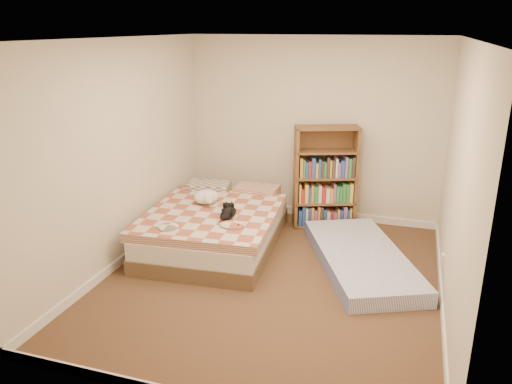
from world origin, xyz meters
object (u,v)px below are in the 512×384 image
(bookshelf, at_px, (325,189))
(floor_mattress, at_px, (361,259))
(black_cat, at_px, (229,213))
(white_dog, at_px, (207,197))
(bed, at_px, (217,225))

(bookshelf, height_order, floor_mattress, bookshelf)
(black_cat, bearing_deg, white_dog, 122.31)
(floor_mattress, height_order, white_dog, white_dog)
(bed, xyz_separation_m, black_cat, (0.27, -0.27, 0.30))
(bookshelf, relative_size, floor_mattress, 0.70)
(bookshelf, xyz_separation_m, floor_mattress, (0.63, -1.09, -0.43))
(bed, relative_size, bookshelf, 1.57)
(floor_mattress, distance_m, white_dog, 2.02)
(bed, xyz_separation_m, bookshelf, (1.16, 1.03, 0.27))
(bookshelf, bearing_deg, black_cat, -144.09)
(bed, distance_m, bookshelf, 1.58)
(floor_mattress, relative_size, white_dog, 5.12)
(bed, bearing_deg, black_cat, -49.44)
(bed, bearing_deg, bookshelf, 37.35)
(bed, distance_m, floor_mattress, 1.80)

